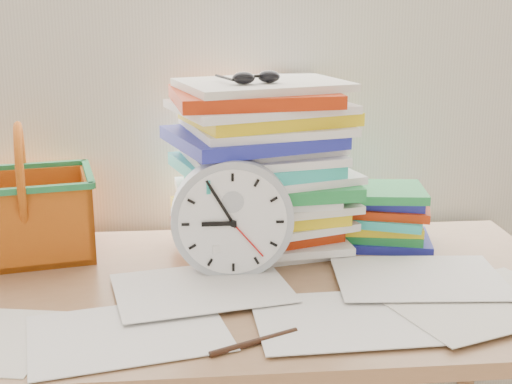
{
  "coord_description": "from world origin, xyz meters",
  "views": [
    {
      "loc": [
        -0.06,
        0.28,
        1.31
      ],
      "look_at": [
        0.06,
        1.6,
        0.94
      ],
      "focal_mm": 50.0,
      "sensor_mm": 36.0,
      "label": 1
    }
  ],
  "objects_px": {
    "desk": "(224,319)",
    "basket": "(23,192)",
    "book_stack": "(383,216)",
    "clock": "(232,219)",
    "paper_stack": "(261,167)"
  },
  "relations": [
    {
      "from": "book_stack",
      "to": "basket",
      "type": "xyz_separation_m",
      "value": [
        -0.8,
        0.01,
        0.08
      ]
    },
    {
      "from": "paper_stack",
      "to": "book_stack",
      "type": "xyz_separation_m",
      "value": [
        0.28,
        -0.0,
        -0.12
      ]
    },
    {
      "from": "clock",
      "to": "book_stack",
      "type": "xyz_separation_m",
      "value": [
        0.36,
        0.16,
        -0.05
      ]
    },
    {
      "from": "desk",
      "to": "basket",
      "type": "xyz_separation_m",
      "value": [
        -0.42,
        0.21,
        0.22
      ]
    },
    {
      "from": "basket",
      "to": "paper_stack",
      "type": "bearing_deg",
      "value": -12.24
    },
    {
      "from": "desk",
      "to": "basket",
      "type": "distance_m",
      "value": 0.52
    },
    {
      "from": "book_stack",
      "to": "basket",
      "type": "bearing_deg",
      "value": 179.48
    },
    {
      "from": "paper_stack",
      "to": "basket",
      "type": "xyz_separation_m",
      "value": [
        -0.52,
        0.01,
        -0.04
      ]
    },
    {
      "from": "basket",
      "to": "book_stack",
      "type": "bearing_deg",
      "value": -12.04
    },
    {
      "from": "desk",
      "to": "basket",
      "type": "height_order",
      "value": "basket"
    },
    {
      "from": "clock",
      "to": "desk",
      "type": "bearing_deg",
      "value": -113.87
    },
    {
      "from": "clock",
      "to": "book_stack",
      "type": "distance_m",
      "value": 0.39
    },
    {
      "from": "basket",
      "to": "desk",
      "type": "bearing_deg",
      "value": -38.03
    },
    {
      "from": "book_stack",
      "to": "basket",
      "type": "height_order",
      "value": "basket"
    },
    {
      "from": "desk",
      "to": "paper_stack",
      "type": "bearing_deg",
      "value": 65.22
    }
  ]
}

